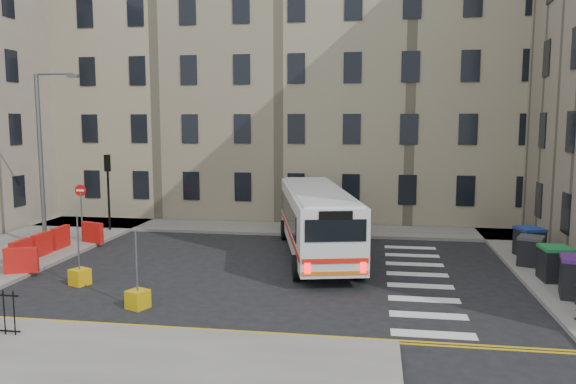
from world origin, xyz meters
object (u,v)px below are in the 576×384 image
(streetlamp, at_px, (41,158))
(wheelie_bin_e, at_px, (529,242))
(bollard_chevron, at_px, (138,299))
(bollard_yellow, at_px, (80,277))
(wheelie_bin_c, at_px, (555,263))
(bus, at_px, (317,218))
(wheelie_bin_d, at_px, (530,251))

(streetlamp, xyz_separation_m, wheelie_bin_e, (22.00, 1.64, -3.54))
(streetlamp, xyz_separation_m, bollard_chevron, (7.74, -7.14, -4.04))
(wheelie_bin_e, bearing_deg, bollard_yellow, -174.77)
(bollard_yellow, bearing_deg, wheelie_bin_c, 9.14)
(wheelie_bin_c, bearing_deg, bollard_chevron, -164.01)
(bus, distance_m, wheelie_bin_e, 9.36)
(bollard_chevron, bearing_deg, bollard_yellow, 146.21)
(bus, xyz_separation_m, wheelie_bin_c, (9.20, -3.07, -0.92))
(bus, xyz_separation_m, bollard_chevron, (-4.98, -8.02, -1.42))
(wheelie_bin_d, bearing_deg, wheelie_bin_e, 99.82)
(bollard_chevron, bearing_deg, wheelie_bin_d, 27.34)
(bus, bearing_deg, streetlamp, 171.02)
(streetlamp, xyz_separation_m, bollard_yellow, (4.52, -4.98, -4.04))
(wheelie_bin_e, bearing_deg, wheelie_bin_c, -106.70)
(wheelie_bin_e, xyz_separation_m, bollard_yellow, (-17.48, -6.63, -0.49))
(wheelie_bin_d, height_order, bollard_chevron, wheelie_bin_d)
(bus, distance_m, bollard_yellow, 10.18)
(wheelie_bin_e, bearing_deg, wheelie_bin_d, -118.08)
(wheelie_bin_e, height_order, bollard_chevron, wheelie_bin_e)
(wheelie_bin_c, bearing_deg, bus, 158.31)
(wheelie_bin_c, distance_m, wheelie_bin_e, 3.83)
(wheelie_bin_c, xyz_separation_m, bollard_chevron, (-14.18, -4.95, -0.50))
(wheelie_bin_d, bearing_deg, bollard_yellow, -141.25)
(wheelie_bin_d, xyz_separation_m, bollard_yellow, (-17.13, -5.03, -0.45))
(wheelie_bin_c, height_order, wheelie_bin_e, wheelie_bin_c)
(wheelie_bin_d, relative_size, bollard_chevron, 2.27)
(bollard_chevron, bearing_deg, streetlamp, 137.32)
(bus, bearing_deg, bollard_chevron, -134.78)
(bus, distance_m, wheelie_bin_c, 9.74)
(wheelie_bin_e, xyz_separation_m, bollard_chevron, (-14.26, -8.78, -0.49))
(bus, xyz_separation_m, wheelie_bin_e, (9.28, 0.76, -0.93))
(bollard_yellow, bearing_deg, bollard_chevron, -33.79)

